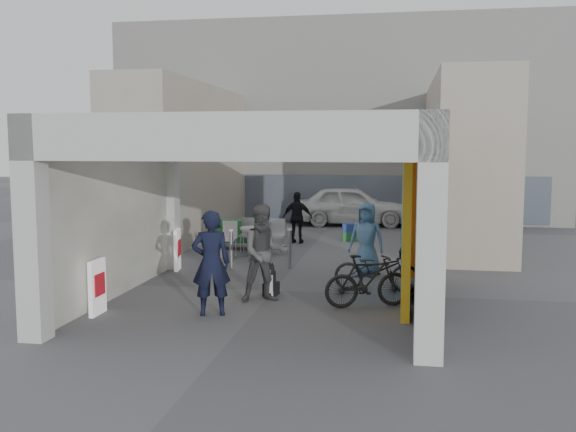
% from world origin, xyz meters
% --- Properties ---
extents(ground, '(90.00, 90.00, 0.00)m').
position_xyz_m(ground, '(0.00, 0.00, 0.00)').
color(ground, '#545459').
rests_on(ground, ground).
extents(arcade_canopy, '(6.40, 6.45, 6.40)m').
position_xyz_m(arcade_canopy, '(0.54, -0.82, 2.30)').
color(arcade_canopy, '#B9B9B4').
rests_on(arcade_canopy, ground).
extents(far_building, '(18.00, 4.08, 8.00)m').
position_xyz_m(far_building, '(-0.00, 13.99, 3.99)').
color(far_building, silver).
rests_on(far_building, ground).
extents(plaza_bldg_left, '(2.00, 9.00, 5.00)m').
position_xyz_m(plaza_bldg_left, '(-4.50, 7.50, 2.50)').
color(plaza_bldg_left, '#A69C89').
rests_on(plaza_bldg_left, ground).
extents(plaza_bldg_right, '(2.00, 9.00, 5.00)m').
position_xyz_m(plaza_bldg_right, '(4.50, 7.50, 2.50)').
color(plaza_bldg_right, '#A69C89').
rests_on(plaza_bldg_right, ground).
extents(bollard_left, '(0.09, 0.09, 0.94)m').
position_xyz_m(bollard_left, '(-1.53, 2.30, 0.47)').
color(bollard_left, gray).
rests_on(bollard_left, ground).
extents(bollard_center, '(0.09, 0.09, 0.96)m').
position_xyz_m(bollard_center, '(-0.09, 2.51, 0.48)').
color(bollard_center, gray).
rests_on(bollard_center, ground).
extents(bollard_right, '(0.09, 0.09, 0.86)m').
position_xyz_m(bollard_right, '(1.72, 2.51, 0.43)').
color(bollard_right, gray).
rests_on(bollard_right, ground).
extents(advert_board_near, '(0.10, 0.55, 1.00)m').
position_xyz_m(advert_board_near, '(-2.75, -2.42, 0.51)').
color(advert_board_near, white).
rests_on(advert_board_near, ground).
extents(advert_board_far, '(0.18, 0.56, 1.00)m').
position_xyz_m(advert_board_far, '(-2.75, 1.81, 0.51)').
color(advert_board_far, white).
rests_on(advert_board_far, ground).
extents(cafe_set, '(1.61, 1.30, 0.97)m').
position_xyz_m(cafe_set, '(-1.47, 4.29, 0.34)').
color(cafe_set, '#B0B0B5').
rests_on(cafe_set, ground).
extents(produce_stand, '(1.26, 0.68, 0.83)m').
position_xyz_m(produce_stand, '(-2.28, 5.27, 0.33)').
color(produce_stand, black).
rests_on(produce_stand, ground).
extents(crate_stack, '(0.49, 0.40, 0.56)m').
position_xyz_m(crate_stack, '(1.02, 7.40, 0.28)').
color(crate_stack, '#18551F').
rests_on(crate_stack, ground).
extents(border_collie, '(0.26, 0.51, 0.71)m').
position_xyz_m(border_collie, '(0.03, -0.51, 0.28)').
color(border_collie, black).
rests_on(border_collie, ground).
extents(man_with_dog, '(0.80, 0.64, 1.89)m').
position_xyz_m(man_with_dog, '(-0.72, -2.10, 0.95)').
color(man_with_dog, black).
rests_on(man_with_dog, ground).
extents(man_back_turned, '(1.12, 1.01, 1.90)m').
position_xyz_m(man_back_turned, '(-0.00, -0.92, 0.95)').
color(man_back_turned, '#434346').
rests_on(man_back_turned, ground).
extents(man_elderly, '(0.93, 0.71, 1.71)m').
position_xyz_m(man_elderly, '(1.83, 1.99, 0.86)').
color(man_elderly, '#5A81AF').
rests_on(man_elderly, ground).
extents(man_crates, '(0.97, 0.47, 1.61)m').
position_xyz_m(man_crates, '(-0.54, 6.62, 0.80)').
color(man_crates, black).
rests_on(man_crates, ground).
extents(bicycle_front, '(1.81, 0.73, 0.93)m').
position_xyz_m(bicycle_front, '(2.14, 0.25, 0.47)').
color(bicycle_front, black).
rests_on(bicycle_front, ground).
extents(bicycle_rear, '(1.73, 1.03, 1.00)m').
position_xyz_m(bicycle_rear, '(2.01, -1.06, 0.50)').
color(bicycle_rear, black).
rests_on(bicycle_rear, ground).
extents(white_van, '(4.56, 2.07, 1.52)m').
position_xyz_m(white_van, '(0.78, 11.50, 0.76)').
color(white_van, white).
rests_on(white_van, ground).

